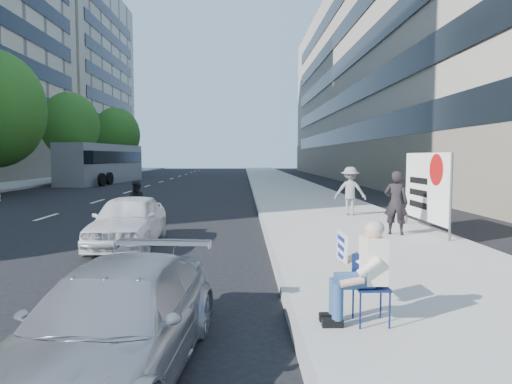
{
  "coord_description": "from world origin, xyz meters",
  "views": [
    {
      "loc": [
        0.8,
        -9.06,
        2.24
      ],
      "look_at": [
        1.15,
        2.93,
        1.31
      ],
      "focal_mm": 32.0,
      "sensor_mm": 36.0,
      "label": 1
    }
  ],
  "objects_px": {
    "parked_sedan": "(114,323)",
    "motorcycle": "(138,204)",
    "white_sedan_near": "(128,220)",
    "protest_banner": "(426,187)",
    "seated_protester": "(362,266)",
    "jogger": "(350,191)",
    "pedestrian_woman": "(396,203)",
    "bus": "(103,164)"
  },
  "relations": [
    {
      "from": "jogger",
      "to": "motorcycle",
      "type": "relative_size",
      "value": 0.84
    },
    {
      "from": "bus",
      "to": "seated_protester",
      "type": "bearing_deg",
      "value": -60.95
    },
    {
      "from": "pedestrian_woman",
      "to": "parked_sedan",
      "type": "relative_size",
      "value": 0.44
    },
    {
      "from": "parked_sedan",
      "to": "motorcycle",
      "type": "height_order",
      "value": "motorcycle"
    },
    {
      "from": "seated_protester",
      "to": "bus",
      "type": "height_order",
      "value": "bus"
    },
    {
      "from": "motorcycle",
      "to": "protest_banner",
      "type": "bearing_deg",
      "value": -23.4
    },
    {
      "from": "bus",
      "to": "jogger",
      "type": "bearing_deg",
      "value": -48.37
    },
    {
      "from": "seated_protester",
      "to": "jogger",
      "type": "xyz_separation_m",
      "value": [
        2.37,
        10.64,
        0.14
      ]
    },
    {
      "from": "white_sedan_near",
      "to": "parked_sedan",
      "type": "bearing_deg",
      "value": -77.82
    },
    {
      "from": "jogger",
      "to": "bus",
      "type": "distance_m",
      "value": 28.12
    },
    {
      "from": "motorcycle",
      "to": "bus",
      "type": "height_order",
      "value": "bus"
    },
    {
      "from": "protest_banner",
      "to": "parked_sedan",
      "type": "height_order",
      "value": "protest_banner"
    },
    {
      "from": "seated_protester",
      "to": "jogger",
      "type": "distance_m",
      "value": 10.9
    },
    {
      "from": "pedestrian_woman",
      "to": "white_sedan_near",
      "type": "bearing_deg",
      "value": 30.82
    },
    {
      "from": "motorcycle",
      "to": "jogger",
      "type": "bearing_deg",
      "value": 0.88
    },
    {
      "from": "protest_banner",
      "to": "white_sedan_near",
      "type": "distance_m",
      "value": 8.12
    },
    {
      "from": "parked_sedan",
      "to": "bus",
      "type": "xyz_separation_m",
      "value": [
        -10.65,
        34.93,
        1.07
      ]
    },
    {
      "from": "white_sedan_near",
      "to": "seated_protester",
      "type": "bearing_deg",
      "value": -54.19
    },
    {
      "from": "seated_protester",
      "to": "bus",
      "type": "distance_m",
      "value": 36.46
    },
    {
      "from": "seated_protester",
      "to": "white_sedan_near",
      "type": "relative_size",
      "value": 0.35
    },
    {
      "from": "seated_protester",
      "to": "protest_banner",
      "type": "xyz_separation_m",
      "value": [
        3.64,
        7.01,
        0.53
      ]
    },
    {
      "from": "parked_sedan",
      "to": "bus",
      "type": "bearing_deg",
      "value": 112.8
    },
    {
      "from": "parked_sedan",
      "to": "white_sedan_near",
      "type": "xyz_separation_m",
      "value": [
        -1.58,
        6.97,
        0.08
      ]
    },
    {
      "from": "protest_banner",
      "to": "seated_protester",
      "type": "bearing_deg",
      "value": -117.47
    },
    {
      "from": "protest_banner",
      "to": "jogger",
      "type": "bearing_deg",
      "value": 109.27
    },
    {
      "from": "jogger",
      "to": "parked_sedan",
      "type": "xyz_separation_m",
      "value": [
        -5.16,
        -11.68,
        -0.45
      ]
    },
    {
      "from": "white_sedan_near",
      "to": "protest_banner",
      "type": "bearing_deg",
      "value": 7.07
    },
    {
      "from": "pedestrian_woman",
      "to": "white_sedan_near",
      "type": "xyz_separation_m",
      "value": [
        -7.0,
        -0.55,
        -0.37
      ]
    },
    {
      "from": "jogger",
      "to": "pedestrian_woman",
      "type": "height_order",
      "value": "jogger"
    },
    {
      "from": "seated_protester",
      "to": "jogger",
      "type": "bearing_deg",
      "value": 77.42
    },
    {
      "from": "white_sedan_near",
      "to": "motorcycle",
      "type": "bearing_deg",
      "value": 98.66
    },
    {
      "from": "white_sedan_near",
      "to": "jogger",
      "type": "bearing_deg",
      "value": 34.31
    },
    {
      "from": "bus",
      "to": "white_sedan_near",
      "type": "bearing_deg",
      "value": -64.63
    },
    {
      "from": "jogger",
      "to": "pedestrian_woman",
      "type": "relative_size",
      "value": 1.01
    },
    {
      "from": "seated_protester",
      "to": "jogger",
      "type": "relative_size",
      "value": 0.75
    },
    {
      "from": "parked_sedan",
      "to": "seated_protester",
      "type": "bearing_deg",
      "value": 26.41
    },
    {
      "from": "jogger",
      "to": "white_sedan_near",
      "type": "distance_m",
      "value": 8.24
    },
    {
      "from": "jogger",
      "to": "white_sedan_near",
      "type": "xyz_separation_m",
      "value": [
        -6.75,
        -4.71,
        -0.37
      ]
    },
    {
      "from": "seated_protester",
      "to": "pedestrian_woman",
      "type": "height_order",
      "value": "pedestrian_woman"
    },
    {
      "from": "jogger",
      "to": "parked_sedan",
      "type": "distance_m",
      "value": 12.78
    },
    {
      "from": "protest_banner",
      "to": "pedestrian_woman",
      "type": "bearing_deg",
      "value": -152.57
    },
    {
      "from": "pedestrian_woman",
      "to": "parked_sedan",
      "type": "height_order",
      "value": "pedestrian_woman"
    }
  ]
}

